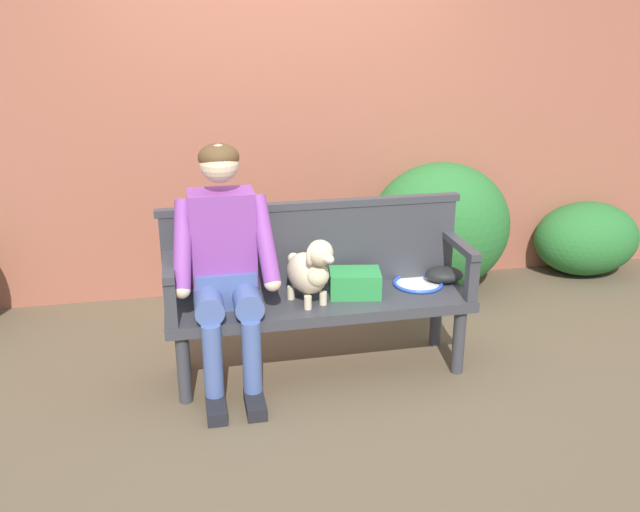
# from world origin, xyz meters

# --- Properties ---
(ground_plane) EXTENTS (40.00, 40.00, 0.00)m
(ground_plane) POSITION_xyz_m (0.00, 0.00, 0.00)
(ground_plane) COLOR brown
(brick_garden_fence) EXTENTS (8.00, 0.30, 2.32)m
(brick_garden_fence) POSITION_xyz_m (0.00, 1.43, 1.16)
(brick_garden_fence) COLOR #9E5642
(brick_garden_fence) RESTS_ON ground
(hedge_bush_mid_right) EXTENTS (1.03, 0.82, 0.94)m
(hedge_bush_mid_right) POSITION_xyz_m (1.10, 1.04, 0.47)
(hedge_bush_mid_right) COLOR #286B2D
(hedge_bush_mid_right) RESTS_ON ground
(hedge_bush_far_right) EXTENTS (0.82, 0.62, 0.57)m
(hedge_bush_far_right) POSITION_xyz_m (2.33, 1.08, 0.28)
(hedge_bush_far_right) COLOR #286B2D
(hedge_bush_far_right) RESTS_ON ground
(garden_bench) EXTENTS (1.68, 0.47, 0.45)m
(garden_bench) POSITION_xyz_m (0.00, 0.00, 0.39)
(garden_bench) COLOR #38383D
(garden_bench) RESTS_ON ground
(bench_backrest) EXTENTS (1.72, 0.06, 0.50)m
(bench_backrest) POSITION_xyz_m (0.00, 0.21, 0.70)
(bench_backrest) COLOR #38383D
(bench_backrest) RESTS_ON garden_bench
(bench_armrest_left_end) EXTENTS (0.06, 0.47, 0.28)m
(bench_armrest_left_end) POSITION_xyz_m (-0.80, -0.08, 0.65)
(bench_armrest_left_end) COLOR #38383D
(bench_armrest_left_end) RESTS_ON garden_bench
(bench_armrest_right_end) EXTENTS (0.06, 0.47, 0.28)m
(bench_armrest_right_end) POSITION_xyz_m (0.80, -0.08, 0.65)
(bench_armrest_right_end) COLOR #38383D
(bench_armrest_right_end) RESTS_ON garden_bench
(person_seated) EXTENTS (0.56, 0.64, 1.32)m
(person_seated) POSITION_xyz_m (-0.51, -0.01, 0.72)
(person_seated) COLOR black
(person_seated) RESTS_ON ground
(dog_on_bench) EXTENTS (0.28, 0.38, 0.39)m
(dog_on_bench) POSITION_xyz_m (-0.06, -0.06, 0.64)
(dog_on_bench) COLOR beige
(dog_on_bench) RESTS_ON garden_bench
(tennis_racket) EXTENTS (0.34, 0.58, 0.03)m
(tennis_racket) POSITION_xyz_m (0.59, 0.10, 0.46)
(tennis_racket) COLOR blue
(tennis_racket) RESTS_ON garden_bench
(baseball_glove) EXTENTS (0.25, 0.21, 0.09)m
(baseball_glove) POSITION_xyz_m (0.76, 0.09, 0.49)
(baseball_glove) COLOR black
(baseball_glove) RESTS_ON garden_bench
(sports_bag) EXTENTS (0.31, 0.25, 0.14)m
(sports_bag) POSITION_xyz_m (0.20, 0.01, 0.52)
(sports_bag) COLOR #2D8E42
(sports_bag) RESTS_ON garden_bench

